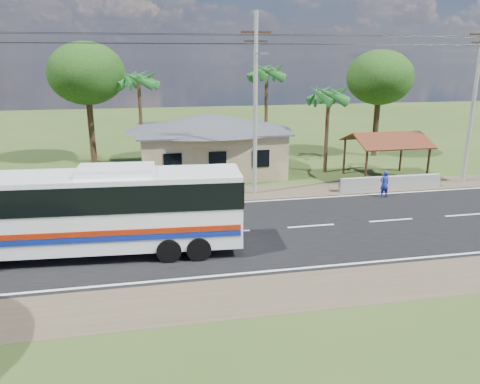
{
  "coord_description": "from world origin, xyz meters",
  "views": [
    {
      "loc": [
        -3.52,
        -21.55,
        8.48
      ],
      "look_at": [
        0.96,
        1.0,
        1.77
      ],
      "focal_mm": 35.0,
      "sensor_mm": 36.0,
      "label": 1
    }
  ],
  "objects_px": {
    "coach_bus": "(93,206)",
    "person": "(384,184)",
    "motorcycle": "(351,184)",
    "waiting_shed": "(386,140)"
  },
  "relations": [
    {
      "from": "coach_bus",
      "to": "waiting_shed",
      "type": "bearing_deg",
      "value": 31.66
    },
    {
      "from": "motorcycle",
      "to": "person",
      "type": "relative_size",
      "value": 0.96
    },
    {
      "from": "coach_bus",
      "to": "person",
      "type": "xyz_separation_m",
      "value": [
        16.66,
        5.54,
        -1.41
      ]
    },
    {
      "from": "waiting_shed",
      "to": "coach_bus",
      "type": "bearing_deg",
      "value": -152.19
    },
    {
      "from": "motorcycle",
      "to": "person",
      "type": "distance_m",
      "value": 2.31
    },
    {
      "from": "person",
      "to": "waiting_shed",
      "type": "bearing_deg",
      "value": -125.55
    },
    {
      "from": "waiting_shed",
      "to": "person",
      "type": "distance_m",
      "value": 5.38
    },
    {
      "from": "coach_bus",
      "to": "motorcycle",
      "type": "relative_size",
      "value": 7.87
    },
    {
      "from": "motorcycle",
      "to": "coach_bus",
      "type": "bearing_deg",
      "value": 139.8
    },
    {
      "from": "coach_bus",
      "to": "person",
      "type": "distance_m",
      "value": 17.61
    }
  ]
}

